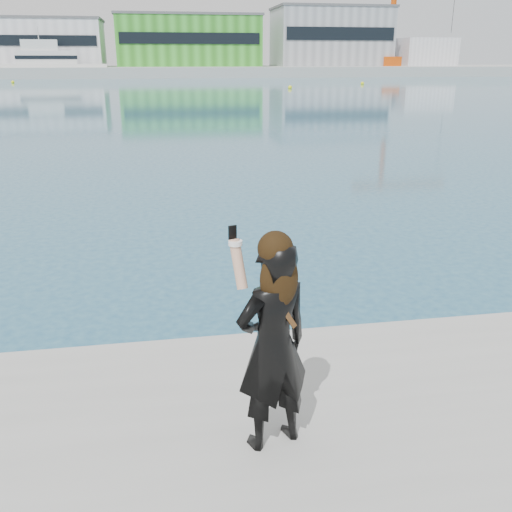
{
  "coord_description": "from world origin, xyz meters",
  "views": [
    {
      "loc": [
        -0.3,
        -4.38,
        3.56
      ],
      "look_at": [
        0.45,
        -0.11,
        2.05
      ],
      "focal_mm": 40.0,
      "sensor_mm": 36.0,
      "label": 1
    }
  ],
  "objects_px": {
    "buoy_near": "(362,85)",
    "buoy_extra": "(290,89)",
    "dock_crane": "(399,2)",
    "motor_yacht": "(51,64)",
    "woman": "(273,340)",
    "buoy_far": "(13,83)"
  },
  "relations": [
    {
      "from": "motor_yacht",
      "to": "buoy_far",
      "type": "distance_m",
      "value": 23.77
    },
    {
      "from": "dock_crane",
      "to": "motor_yacht",
      "type": "relative_size",
      "value": 1.19
    },
    {
      "from": "dock_crane",
      "to": "buoy_near",
      "type": "distance_m",
      "value": 51.89
    },
    {
      "from": "buoy_extra",
      "to": "buoy_near",
      "type": "bearing_deg",
      "value": 37.31
    },
    {
      "from": "dock_crane",
      "to": "woman",
      "type": "relative_size",
      "value": 14.16
    },
    {
      "from": "dock_crane",
      "to": "motor_yacht",
      "type": "distance_m",
      "value": 73.73
    },
    {
      "from": "buoy_extra",
      "to": "buoy_far",
      "type": "bearing_deg",
      "value": 147.57
    },
    {
      "from": "buoy_near",
      "to": "buoy_extra",
      "type": "xyz_separation_m",
      "value": [
        -13.16,
        -10.03,
        0.0
      ]
    },
    {
      "from": "buoy_near",
      "to": "woman",
      "type": "xyz_separation_m",
      "value": [
        -29.47,
        -78.95,
        1.66
      ]
    },
    {
      "from": "dock_crane",
      "to": "motor_yacht",
      "type": "bearing_deg",
      "value": -175.15
    },
    {
      "from": "dock_crane",
      "to": "woman",
      "type": "distance_m",
      "value": 134.34
    },
    {
      "from": "motor_yacht",
      "to": "buoy_far",
      "type": "xyz_separation_m",
      "value": [
        -2.17,
        -23.53,
        -2.57
      ]
    },
    {
      "from": "buoy_far",
      "to": "motor_yacht",
      "type": "bearing_deg",
      "value": 84.73
    },
    {
      "from": "motor_yacht",
      "to": "buoy_far",
      "type": "bearing_deg",
      "value": -102.7
    },
    {
      "from": "dock_crane",
      "to": "motor_yacht",
      "type": "xyz_separation_m",
      "value": [
        -72.4,
        -6.14,
        -12.5
      ]
    },
    {
      "from": "woman",
      "to": "buoy_extra",
      "type": "bearing_deg",
      "value": -123.05
    },
    {
      "from": "dock_crane",
      "to": "buoy_near",
      "type": "relative_size",
      "value": 48.0
    },
    {
      "from": "buoy_extra",
      "to": "dock_crane",
      "type": "bearing_deg",
      "value": 55.94
    },
    {
      "from": "motor_yacht",
      "to": "buoy_extra",
      "type": "xyz_separation_m",
      "value": [
        35.96,
        -47.76,
        -2.57
      ]
    },
    {
      "from": "dock_crane",
      "to": "buoy_near",
      "type": "bearing_deg",
      "value": -117.96
    },
    {
      "from": "buoy_far",
      "to": "buoy_extra",
      "type": "distance_m",
      "value": 45.18
    },
    {
      "from": "buoy_near",
      "to": "buoy_extra",
      "type": "height_order",
      "value": "same"
    }
  ]
}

